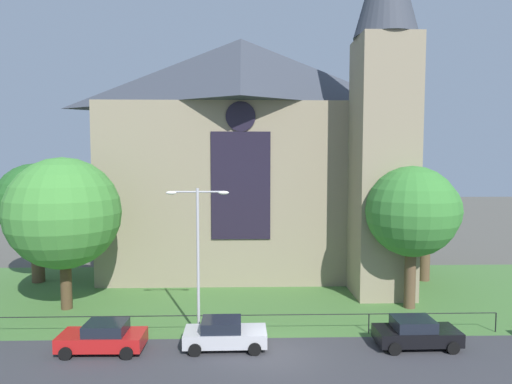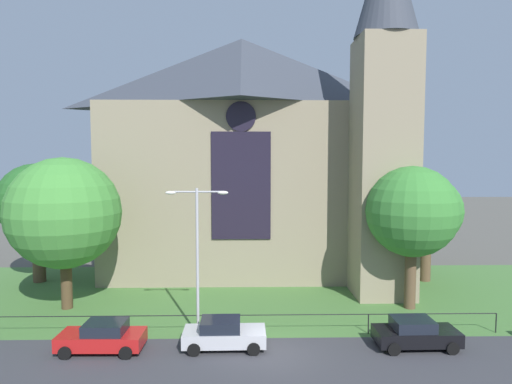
{
  "view_description": "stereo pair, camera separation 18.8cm",
  "coord_description": "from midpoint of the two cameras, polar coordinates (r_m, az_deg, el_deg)",
  "views": [
    {
      "loc": [
        -1.46,
        -21.09,
        9.68
      ],
      "look_at": [
        -0.69,
        8.0,
        7.49
      ],
      "focal_mm": 30.83,
      "sensor_mm": 36.0,
      "label": 1
    },
    {
      "loc": [
        -1.28,
        -21.1,
        9.68
      ],
      "look_at": [
        -0.69,
        8.0,
        7.49
      ],
      "focal_mm": 30.83,
      "sensor_mm": 36.0,
      "label": 2
    }
  ],
  "objects": [
    {
      "name": "ground",
      "position": [
        32.59,
        0.98,
        -12.98
      ],
      "size": [
        160.0,
        160.0,
        0.0
      ],
      "primitive_type": "plane",
      "color": "#56544C"
    },
    {
      "name": "road_asphalt",
      "position": [
        21.45,
        2.5,
        -22.52
      ],
      "size": [
        120.0,
        8.0,
        0.01
      ],
      "primitive_type": "cube",
      "color": "#38383D",
      "rests_on": "ground"
    },
    {
      "name": "grass_verge",
      "position": [
        30.69,
        1.15,
        -14.08
      ],
      "size": [
        120.0,
        20.0,
        0.01
      ],
      "primitive_type": "cube",
      "color": "#477538",
      "rests_on": "ground"
    },
    {
      "name": "church_building",
      "position": [
        37.98,
        -0.9,
        5.19
      ],
      "size": [
        23.2,
        16.2,
        26.0
      ],
      "color": "gray",
      "rests_on": "ground"
    },
    {
      "name": "iron_railing",
      "position": [
        25.15,
        -2.34,
        -15.97
      ],
      "size": [
        28.74,
        0.07,
        1.13
      ],
      "color": "black",
      "rests_on": "ground"
    },
    {
      "name": "tree_right_near",
      "position": [
        29.92,
        19.38,
        -2.45
      ],
      "size": [
        5.83,
        5.83,
        9.26
      ],
      "color": "brown",
      "rests_on": "ground"
    },
    {
      "name": "tree_left_near",
      "position": [
        30.63,
        -23.83,
        -2.54
      ],
      "size": [
        7.12,
        7.12,
        9.81
      ],
      "color": "#4C3823",
      "rests_on": "ground"
    },
    {
      "name": "tree_right_far",
      "position": [
        37.24,
        21.0,
        -2.34
      ],
      "size": [
        5.5,
        5.5,
        8.37
      ],
      "color": "brown",
      "rests_on": "ground"
    },
    {
      "name": "tree_left_far",
      "position": [
        38.31,
        -26.8,
        -1.2
      ],
      "size": [
        5.91,
        5.91,
        9.35
      ],
      "color": "brown",
      "rests_on": "ground"
    },
    {
      "name": "streetlamp_near",
      "position": [
        24.06,
        -7.77,
        -6.52
      ],
      "size": [
        3.37,
        0.26,
        8.13
      ],
      "color": "#B2B2B7",
      "rests_on": "ground"
    },
    {
      "name": "parked_car_red",
      "position": [
        24.5,
        -19.43,
        -17.34
      ],
      "size": [
        4.23,
        2.09,
        1.51
      ],
      "rotation": [
        0.0,
        0.0,
        3.12
      ],
      "color": "#B21919",
      "rests_on": "ground"
    },
    {
      "name": "parked_car_silver",
      "position": [
        23.68,
        -4.35,
        -17.88
      ],
      "size": [
        4.22,
        2.06,
        1.51
      ],
      "rotation": [
        0.0,
        0.0,
        0.01
      ],
      "color": "#B7B7BC",
      "rests_on": "ground"
    },
    {
      "name": "parked_car_black",
      "position": [
        25.11,
        19.81,
        -16.81
      ],
      "size": [
        4.23,
        2.07,
        1.51
      ],
      "rotation": [
        0.0,
        0.0,
        0.01
      ],
      "color": "black",
      "rests_on": "ground"
    }
  ]
}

